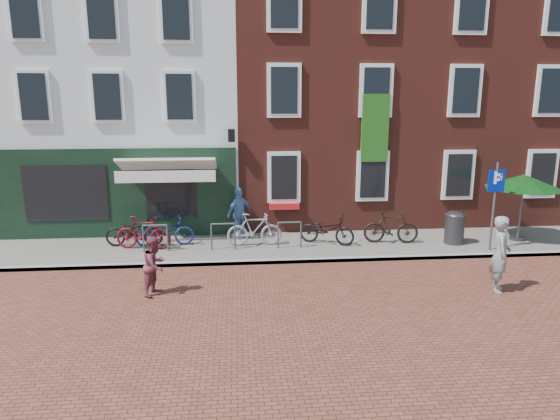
{
  "coord_description": "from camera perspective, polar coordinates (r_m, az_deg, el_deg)",
  "views": [
    {
      "loc": [
        -1.08,
        -13.13,
        4.52
      ],
      "look_at": [
        0.21,
        1.14,
        1.3
      ],
      "focal_mm": 31.63,
      "sensor_mm": 36.0,
      "label": 1
    }
  ],
  "objects": [
    {
      "name": "woman",
      "position": [
        12.89,
        24.15,
        -4.67
      ],
      "size": [
        0.67,
        0.8,
        1.85
      ],
      "primitive_type": "imported",
      "rotation": [
        0.0,
        0.0,
        1.17
      ],
      "color": "gray",
      "rests_on": "ground"
    },
    {
      "name": "ground",
      "position": [
        13.93,
        -0.43,
        -6.27
      ],
      "size": [
        80.0,
        80.0,
        0.0
      ],
      "primitive_type": "plane",
      "color": "brown"
    },
    {
      "name": "parking_sign",
      "position": [
        15.8,
        23.6,
        1.71
      ],
      "size": [
        0.5,
        0.08,
        2.64
      ],
      "color": "#4C4C4F",
      "rests_on": "sidewalk"
    },
    {
      "name": "building_brick_mid",
      "position": [
        20.37,
        3.66,
        13.99
      ],
      "size": [
        6.0,
        8.0,
        10.0
      ],
      "primitive_type": "cube",
      "color": "maroon",
      "rests_on": "ground"
    },
    {
      "name": "bicycle_4",
      "position": [
        15.44,
        5.44,
        -2.27
      ],
      "size": [
        1.84,
        1.3,
        0.92
      ],
      "primitive_type": "imported",
      "rotation": [
        0.0,
        0.0,
        1.12
      ],
      "color": "black",
      "rests_on": "sidewalk"
    },
    {
      "name": "litter_bin",
      "position": [
        16.34,
        19.55,
        -1.74
      ],
      "size": [
        0.59,
        0.59,
        1.09
      ],
      "color": "#363538",
      "rests_on": "sidewalk"
    },
    {
      "name": "bicycle_0",
      "position": [
        15.79,
        -16.52,
        -2.4
      ],
      "size": [
        1.76,
        0.67,
        0.92
      ],
      "primitive_type": "imported",
      "rotation": [
        0.0,
        0.0,
        1.54
      ],
      "color": "black",
      "rests_on": "sidewalk"
    },
    {
      "name": "bicycle_1",
      "position": [
        15.39,
        -15.53,
        -2.54
      ],
      "size": [
        1.75,
        0.77,
        1.02
      ],
      "primitive_type": "imported",
      "rotation": [
        0.0,
        0.0,
        1.39
      ],
      "color": "#5B0D14",
      "rests_on": "sidewalk"
    },
    {
      "name": "parasol",
      "position": [
        17.3,
        26.36,
        3.24
      ],
      "size": [
        2.38,
        2.38,
        2.23
      ],
      "color": "#4C4C4F",
      "rests_on": "sidewalk"
    },
    {
      "name": "bicycle_3",
      "position": [
        15.21,
        -2.98,
        -2.26
      ],
      "size": [
        1.7,
        0.52,
        1.02
      ],
      "primitive_type": "imported",
      "rotation": [
        0.0,
        0.0,
        1.6
      ],
      "color": "gray",
      "rests_on": "sidewalk"
    },
    {
      "name": "sidewalk",
      "position": [
        15.44,
        2.82,
        -4.18
      ],
      "size": [
        24.0,
        3.0,
        0.1
      ],
      "primitive_type": "cube",
      "color": "slate",
      "rests_on": "ground"
    },
    {
      "name": "bicycle_2",
      "position": [
        15.54,
        -13.15,
        -2.46
      ],
      "size": [
        1.82,
        0.9,
        0.92
      ],
      "primitive_type": "imported",
      "rotation": [
        0.0,
        0.0,
        1.74
      ],
      "color": "navy",
      "rests_on": "sidewalk"
    },
    {
      "name": "building_stucco",
      "position": [
        20.51,
        -16.54,
        12.1
      ],
      "size": [
        8.0,
        8.0,
        9.0
      ],
      "primitive_type": "cube",
      "color": "silver",
      "rests_on": "ground"
    },
    {
      "name": "bicycle_5",
      "position": [
        15.83,
        12.71,
        -1.96
      ],
      "size": [
        1.75,
        0.75,
        1.02
      ],
      "primitive_type": "imported",
      "rotation": [
        0.0,
        0.0,
        1.41
      ],
      "color": "black",
      "rests_on": "sidewalk"
    },
    {
      "name": "boy",
      "position": [
        12.03,
        -14.25,
        -6.24
      ],
      "size": [
        0.76,
        0.84,
        1.41
      ],
      "primitive_type": "imported",
      "rotation": [
        0.0,
        0.0,
        1.17
      ],
      "color": "brown",
      "rests_on": "ground"
    },
    {
      "name": "building_brick_right",
      "position": [
        22.09,
        19.66,
        13.19
      ],
      "size": [
        6.0,
        8.0,
        10.0
      ],
      "primitive_type": "cube",
      "color": "maroon",
      "rests_on": "ground"
    },
    {
      "name": "cafe_person",
      "position": [
        15.96,
        -4.73,
        -0.36
      ],
      "size": [
        1.01,
        0.95,
        1.67
      ],
      "primitive_type": "imported",
      "rotation": [
        0.0,
        0.0,
        3.86
      ],
      "color": "#5F82B6",
      "rests_on": "sidewalk"
    }
  ]
}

